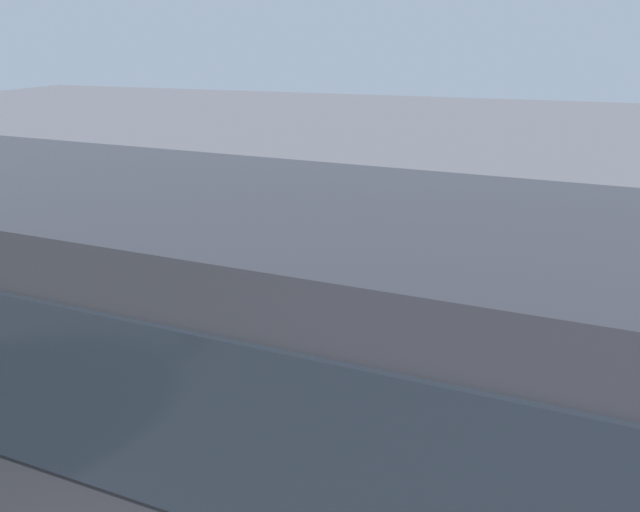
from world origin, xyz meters
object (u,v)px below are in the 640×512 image
object	(u,v)px
stunt_motorcycle	(244,200)
spectator_left	(333,330)
spectator_centre	(258,327)
parked_motorcycle_silver	(138,380)
traffic_cone	(364,252)
spectator_far_left	(436,357)
tour_bus	(237,418)

from	to	relation	value
stunt_motorcycle	spectator_left	bearing A→B (deg)	125.12
spectator_centre	parked_motorcycle_silver	world-z (taller)	spectator_centre
stunt_motorcycle	traffic_cone	size ratio (longest dim) A/B	3.05
spectator_far_left	spectator_centre	bearing A→B (deg)	-2.47
parked_motorcycle_silver	tour_bus	bearing A→B (deg)	138.75
spectator_far_left	spectator_left	world-z (taller)	spectator_left
parked_motorcycle_silver	traffic_cone	bearing A→B (deg)	-97.06
stunt_motorcycle	traffic_cone	xyz separation A→B (m)	(-2.63, 0.30, -0.71)
spectator_centre	stunt_motorcycle	distance (m)	6.40
spectator_far_left	stunt_motorcycle	bearing A→B (deg)	-48.31
spectator_centre	stunt_motorcycle	world-z (taller)	stunt_motorcycle
traffic_cone	spectator_far_left	bearing A→B (deg)	114.43
tour_bus	stunt_motorcycle	distance (m)	9.46
spectator_left	traffic_cone	world-z (taller)	spectator_left
tour_bus	spectator_far_left	distance (m)	2.91
tour_bus	parked_motorcycle_silver	world-z (taller)	tour_bus
tour_bus	spectator_left	size ratio (longest dim) A/B	5.61
spectator_left	parked_motorcycle_silver	world-z (taller)	spectator_left
parked_motorcycle_silver	traffic_cone	size ratio (longest dim) A/B	3.24
tour_bus	parked_motorcycle_silver	xyz separation A→B (m)	(2.36, -2.07, -1.16)
spectator_far_left	stunt_motorcycle	size ratio (longest dim) A/B	0.90
traffic_cone	spectator_left	bearing A→B (deg)	103.67
stunt_motorcycle	spectator_far_left	bearing A→B (deg)	131.69
spectator_far_left	traffic_cone	xyz separation A→B (m)	(2.46, -5.43, -0.73)
tour_bus	parked_motorcycle_silver	size ratio (longest dim) A/B	5.00
tour_bus	stunt_motorcycle	world-z (taller)	tour_bus
parked_motorcycle_silver	stunt_motorcycle	xyz separation A→B (m)	(1.88, -6.37, 0.53)
spectator_far_left	stunt_motorcycle	xyz separation A→B (m)	(5.10, -5.72, -0.02)
stunt_motorcycle	traffic_cone	world-z (taller)	stunt_motorcycle
spectator_far_left	stunt_motorcycle	world-z (taller)	stunt_motorcycle
spectator_left	stunt_motorcycle	world-z (taller)	spectator_left
spectator_far_left	parked_motorcycle_silver	distance (m)	3.33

